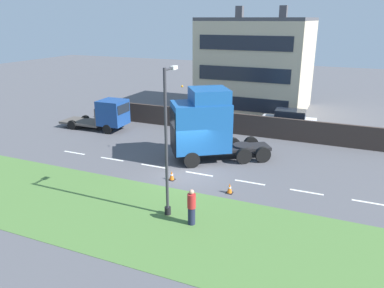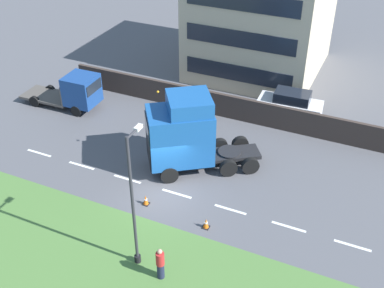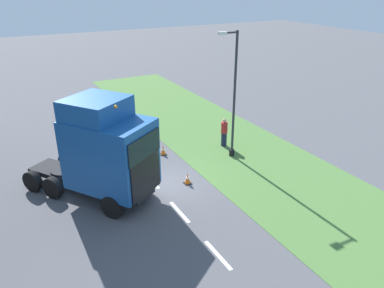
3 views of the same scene
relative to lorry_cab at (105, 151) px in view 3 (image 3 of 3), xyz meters
name	(u,v)px [view 3 (image 3 of 3)]	position (x,y,z in m)	size (l,w,h in m)	color
ground_plane	(157,187)	(-2.36, 0.10, -2.43)	(120.00, 120.00, 0.00)	#515156
grass_verge	(254,161)	(-8.36, 0.10, -2.42)	(7.00, 44.00, 0.01)	#4C7538
lane_markings	(152,180)	(-2.36, -0.60, -2.42)	(0.16, 21.00, 0.00)	white
lorry_cab	(105,151)	(0.00, 0.00, 0.00)	(5.69, 6.65, 4.98)	black
lamp_post	(233,102)	(-7.52, -1.10, 0.87)	(1.27, 0.31, 7.07)	black
pedestrian	(224,133)	(-7.97, -2.52, -1.56)	(0.39, 0.39, 1.77)	#1E233D
traffic_cone_lead	(163,150)	(-4.16, -3.14, -2.14)	(0.36, 0.36, 0.58)	black
traffic_cone_trailing	(188,179)	(-3.84, 0.54, -2.14)	(0.36, 0.36, 0.58)	black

